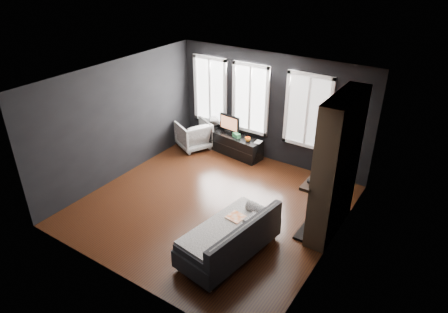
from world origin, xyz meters
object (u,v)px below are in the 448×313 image
Objects in this scene: sofa at (229,235)px; monitor at (230,123)px; armchair at (194,134)px; media_console at (235,145)px; mug at (248,139)px; mantel_vase at (332,155)px; book at (256,138)px.

monitor reaches higher than sofa.
armchair is 1.05m from monitor.
monitor is at bearing 130.98° from sofa.
armchair is at bearing 143.80° from sofa.
media_console is (1.10, 0.29, -0.14)m from armchair.
mug is (0.45, -0.11, 0.33)m from media_console.
monitor is at bearing 138.37° from armchair.
sofa is at bearing -114.28° from mantel_vase.
sofa is at bearing -64.79° from mug.
sofa is 13.94× the size of mug.
book is at bearing 152.98° from mantel_vase.
book is at bearing 5.00° from media_console.
monitor reaches higher than armchair.
armchair is 5.90× the size of mug.
monitor is at bearing 173.56° from book.
media_console is 8.93× the size of mantel_vase.
book is (1.73, 0.26, 0.23)m from armchair.
mantel_vase is (2.27, -1.16, 0.68)m from book.
monitor is at bearing 164.76° from mug.
media_console is at bearing 157.67° from mantel_vase.
monitor is 4.47× the size of mug.
armchair is at bearing -157.47° from media_console.
sofa is 2.36× the size of armchair.
armchair reaches higher than book.
sofa is 8.97× the size of book.
monitor is 3.38m from mantel_vase.
sofa is at bearing -51.63° from media_console.
mantel_vase is at bearing 104.35° from armchair.
mug is at bearing 156.28° from mantel_vase.
sofa reaches higher than mug.
sofa is 3.52m from mug.
sofa is 3.12× the size of monitor.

